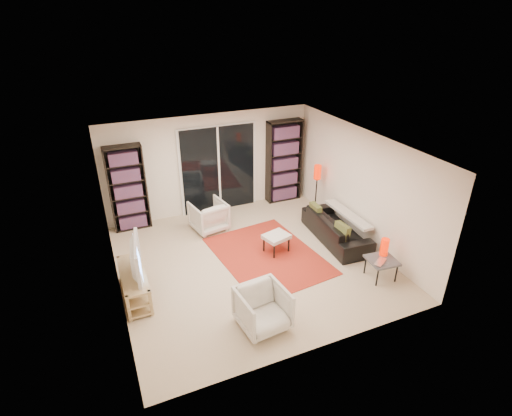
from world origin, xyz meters
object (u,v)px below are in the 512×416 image
Objects in this scene: sofa at (336,228)px; ottoman at (276,237)px; armchair_back at (209,216)px; bookshelf_left at (128,189)px; armchair_front at (263,309)px; bookshelf_right at (284,161)px; side_table at (382,261)px; floor_lamp at (317,178)px; tv_stand at (134,284)px.

ottoman is at bearing 91.45° from sofa.
ottoman is at bearing 113.76° from armchair_back.
bookshelf_left reaches higher than armchair_front.
bookshelf_left is 4.64m from sofa.
bookshelf_right reaches higher than sofa.
armchair_front is (-2.42, -4.08, -0.71)m from bookshelf_right.
side_table is (2.39, -3.02, 0.02)m from armchair_back.
side_table is (0.12, -3.79, -0.69)m from bookshelf_right.
bookshelf_right is 3.59× the size of ottoman.
armchair_back is at bearing 124.19° from ottoman.
armchair_back is at bearing 81.97° from armchair_front.
side_table is 0.44× the size of floor_lamp.
armchair_front reaches higher than tv_stand.
armchair_back reaches higher than side_table.
bookshelf_right is at bearing -171.77° from armchair_back.
floor_lamp is at bearing 85.07° from side_table.
bookshelf_right is 1.09m from floor_lamp.
armchair_front is 2.56m from side_table.
armchair_back is at bearing 61.52° from sofa.
tv_stand is 4.82m from floor_lamp.
armchair_front is 4.17m from floor_lamp.
bookshelf_left reaches higher than sofa.
armchair_front is (1.75, -1.54, 0.08)m from tv_stand.
tv_stand is 1.72× the size of armchair_back.
floor_lamp is (0.23, 1.26, 0.66)m from sofa.
armchair_front reaches higher than armchair_back.
ottoman is 1.07× the size of side_table.
floor_lamp reaches higher than sofa.
tv_stand is (-0.31, -2.54, -0.71)m from bookshelf_left.
floor_lamp is at bearing 36.21° from ottoman.
bookshelf_right is at bearing 31.40° from tv_stand.
armchair_back is 3.32m from armchair_front.
ottoman is 2.10m from side_table.
bookshelf_left is at bearing 166.30° from floor_lamp.
bookshelf_left reaches higher than tv_stand.
armchair_back is 0.60× the size of floor_lamp.
sofa is (4.29, 0.26, 0.02)m from tv_stand.
bookshelf_left is 1.87m from armchair_back.
sofa is 3.47× the size of side_table.
tv_stand is 2.60m from armchair_back.
bookshelf_left is 3.46m from ottoman.
bookshelf_right is 3.83× the size of side_table.
armchair_front is at bearing -121.54° from ottoman.
bookshelf_left is 3.33× the size of ottoman.
tv_stand is 2.18× the size of ottoman.
ottoman is at bearing -143.79° from floor_lamp.
floor_lamp is (2.63, -0.26, 0.60)m from armchair_back.
side_table is at bearing -48.15° from ottoman.
tv_stand is (-4.16, -2.54, -0.79)m from bookshelf_right.
floor_lamp is (4.52, 1.52, 0.67)m from tv_stand.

